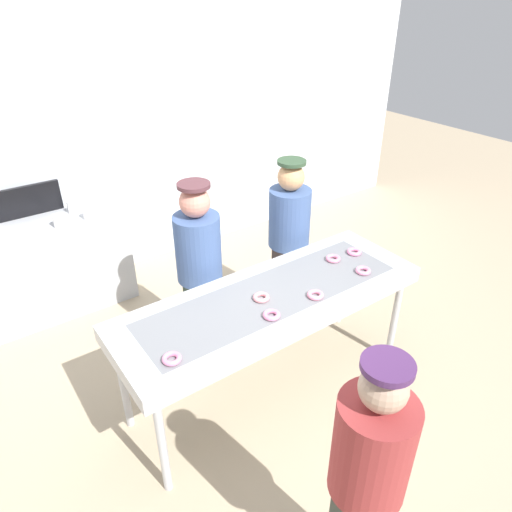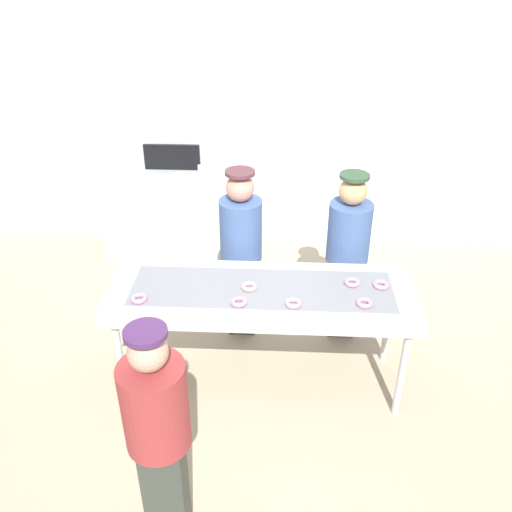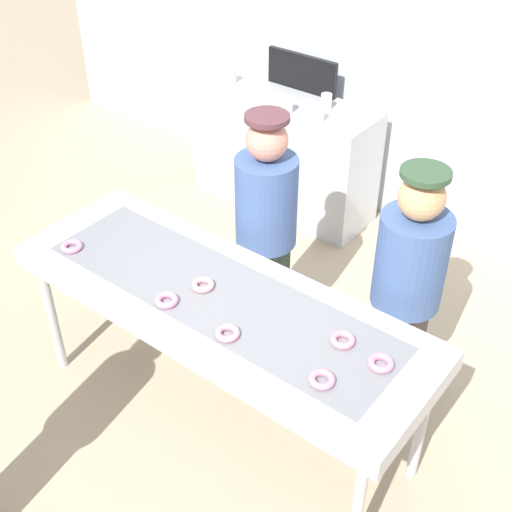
{
  "view_description": "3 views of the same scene",
  "coord_description": "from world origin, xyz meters",
  "px_view_note": "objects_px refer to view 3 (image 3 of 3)",
  "views": [
    {
      "loc": [
        -1.69,
        -2.18,
        2.87
      ],
      "look_at": [
        0.11,
        0.35,
        1.04
      ],
      "focal_mm": 33.18,
      "sensor_mm": 36.0,
      "label": 1
    },
    {
      "loc": [
        0.12,
        -3.36,
        3.2
      ],
      "look_at": [
        -0.05,
        0.17,
        1.11
      ],
      "focal_mm": 37.72,
      "sensor_mm": 36.0,
      "label": 2
    },
    {
      "loc": [
        1.78,
        -1.97,
        3.15
      ],
      "look_at": [
        -0.0,
        0.32,
        0.98
      ],
      "focal_mm": 48.03,
      "sensor_mm": 36.0,
      "label": 3
    }
  ],
  "objects_px": {
    "prep_counter": "(284,153)",
    "paper_cup_0": "(318,114)",
    "strawberry_donut_2": "(322,380)",
    "strawberry_donut_0": "(166,300)",
    "strawberry_donut_4": "(203,285)",
    "worker_baker": "(407,283)",
    "strawberry_donut_3": "(343,340)",
    "strawberry_donut_5": "(227,333)",
    "strawberry_donut_1": "(381,363)",
    "paper_cup_1": "(231,76)",
    "paper_cup_3": "(287,105)",
    "worker_assistant": "(266,222)",
    "paper_cup_2": "(326,102)",
    "fryer_conveyor": "(218,304)",
    "menu_display": "(302,72)",
    "strawberry_donut_6": "(71,247)"
  },
  "relations": [
    {
      "from": "strawberry_donut_4",
      "to": "fryer_conveyor",
      "type": "bearing_deg",
      "value": 3.49
    },
    {
      "from": "strawberry_donut_6",
      "to": "strawberry_donut_2",
      "type": "bearing_deg",
      "value": 0.88
    },
    {
      "from": "paper_cup_0",
      "to": "paper_cup_2",
      "type": "relative_size",
      "value": 1.0
    },
    {
      "from": "strawberry_donut_6",
      "to": "prep_counter",
      "type": "distance_m",
      "value": 2.35
    },
    {
      "from": "strawberry_donut_0",
      "to": "strawberry_donut_2",
      "type": "height_order",
      "value": "same"
    },
    {
      "from": "worker_assistant",
      "to": "paper_cup_3",
      "type": "bearing_deg",
      "value": -67.26
    },
    {
      "from": "paper_cup_0",
      "to": "strawberry_donut_2",
      "type": "bearing_deg",
      "value": -55.76
    },
    {
      "from": "strawberry_donut_4",
      "to": "menu_display",
      "type": "relative_size",
      "value": 0.19
    },
    {
      "from": "paper_cup_3",
      "to": "strawberry_donut_5",
      "type": "bearing_deg",
      "value": -60.84
    },
    {
      "from": "worker_assistant",
      "to": "prep_counter",
      "type": "bearing_deg",
      "value": -66.03
    },
    {
      "from": "strawberry_donut_0",
      "to": "paper_cup_1",
      "type": "relative_size",
      "value": 0.99
    },
    {
      "from": "strawberry_donut_3",
      "to": "strawberry_donut_4",
      "type": "xyz_separation_m",
      "value": [
        -0.78,
        -0.1,
        0.0
      ]
    },
    {
      "from": "paper_cup_1",
      "to": "menu_display",
      "type": "xyz_separation_m",
      "value": [
        0.53,
        0.23,
        0.08
      ]
    },
    {
      "from": "strawberry_donut_1",
      "to": "paper_cup_2",
      "type": "xyz_separation_m",
      "value": [
        -1.64,
        2.06,
        0.07
      ]
    },
    {
      "from": "paper_cup_2",
      "to": "menu_display",
      "type": "distance_m",
      "value": 0.4
    },
    {
      "from": "worker_assistant",
      "to": "paper_cup_2",
      "type": "height_order",
      "value": "worker_assistant"
    },
    {
      "from": "strawberry_donut_2",
      "to": "strawberry_donut_5",
      "type": "height_order",
      "value": "same"
    },
    {
      "from": "prep_counter",
      "to": "worker_assistant",
      "type": "bearing_deg",
      "value": -57.86
    },
    {
      "from": "strawberry_donut_1",
      "to": "strawberry_donut_4",
      "type": "bearing_deg",
      "value": -175.69
    },
    {
      "from": "fryer_conveyor",
      "to": "prep_counter",
      "type": "height_order",
      "value": "prep_counter"
    },
    {
      "from": "strawberry_donut_2",
      "to": "strawberry_donut_0",
      "type": "bearing_deg",
      "value": -177.95
    },
    {
      "from": "strawberry_donut_0",
      "to": "paper_cup_1",
      "type": "bearing_deg",
      "value": 122.81
    },
    {
      "from": "strawberry_donut_0",
      "to": "strawberry_donut_1",
      "type": "height_order",
      "value": "same"
    },
    {
      "from": "strawberry_donut_0",
      "to": "prep_counter",
      "type": "xyz_separation_m",
      "value": [
        -0.94,
        2.3,
        -0.46
      ]
    },
    {
      "from": "fryer_conveyor",
      "to": "strawberry_donut_6",
      "type": "height_order",
      "value": "strawberry_donut_6"
    },
    {
      "from": "strawberry_donut_5",
      "to": "paper_cup_3",
      "type": "bearing_deg",
      "value": 119.16
    },
    {
      "from": "strawberry_donut_4",
      "to": "menu_display",
      "type": "bearing_deg",
      "value": 113.43
    },
    {
      "from": "strawberry_donut_0",
      "to": "strawberry_donut_3",
      "type": "relative_size",
      "value": 1.0
    },
    {
      "from": "strawberry_donut_5",
      "to": "prep_counter",
      "type": "relative_size",
      "value": 0.08
    },
    {
      "from": "strawberry_donut_5",
      "to": "prep_counter",
      "type": "xyz_separation_m",
      "value": [
        -1.33,
        2.29,
        -0.46
      ]
    },
    {
      "from": "strawberry_donut_0",
      "to": "paper_cup_1",
      "type": "xyz_separation_m",
      "value": [
        -1.47,
        2.28,
        0.07
      ]
    },
    {
      "from": "strawberry_donut_0",
      "to": "strawberry_donut_5",
      "type": "distance_m",
      "value": 0.39
    },
    {
      "from": "fryer_conveyor",
      "to": "strawberry_donut_1",
      "type": "relative_size",
      "value": 19.7
    },
    {
      "from": "strawberry_donut_5",
      "to": "paper_cup_2",
      "type": "bearing_deg",
      "value": 112.79
    },
    {
      "from": "strawberry_donut_2",
      "to": "menu_display",
      "type": "bearing_deg",
      "value": 126.6
    },
    {
      "from": "prep_counter",
      "to": "paper_cup_0",
      "type": "xyz_separation_m",
      "value": [
        0.43,
        -0.19,
        0.54
      ]
    },
    {
      "from": "strawberry_donut_5",
      "to": "menu_display",
      "type": "relative_size",
      "value": 0.19
    },
    {
      "from": "strawberry_donut_4",
      "to": "worker_baker",
      "type": "xyz_separation_m",
      "value": [
        0.8,
        0.69,
        -0.03
      ]
    },
    {
      "from": "strawberry_donut_1",
      "to": "paper_cup_1",
      "type": "distance_m",
      "value": 3.23
    },
    {
      "from": "strawberry_donut_0",
      "to": "paper_cup_3",
      "type": "height_order",
      "value": "paper_cup_3"
    },
    {
      "from": "strawberry_donut_1",
      "to": "paper_cup_3",
      "type": "distance_m",
      "value": 2.59
    },
    {
      "from": "menu_display",
      "to": "fryer_conveyor",
      "type": "bearing_deg",
      "value": -64.55
    },
    {
      "from": "strawberry_donut_3",
      "to": "paper_cup_1",
      "type": "relative_size",
      "value": 0.99
    },
    {
      "from": "paper_cup_3",
      "to": "strawberry_donut_6",
      "type": "bearing_deg",
      "value": -88.62
    },
    {
      "from": "fryer_conveyor",
      "to": "paper_cup_1",
      "type": "xyz_separation_m",
      "value": [
        -1.63,
        2.07,
        0.16
      ]
    },
    {
      "from": "strawberry_donut_1",
      "to": "paper_cup_0",
      "type": "xyz_separation_m",
      "value": [
        -1.57,
        1.84,
        0.07
      ]
    },
    {
      "from": "fryer_conveyor",
      "to": "paper_cup_0",
      "type": "xyz_separation_m",
      "value": [
        -0.67,
        1.91,
        0.16
      ]
    },
    {
      "from": "strawberry_donut_1",
      "to": "worker_baker",
      "type": "height_order",
      "value": "worker_baker"
    },
    {
      "from": "paper_cup_2",
      "to": "paper_cup_0",
      "type": "bearing_deg",
      "value": -71.39
    },
    {
      "from": "menu_display",
      "to": "strawberry_donut_1",
      "type": "bearing_deg",
      "value": -48.25
    }
  ]
}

